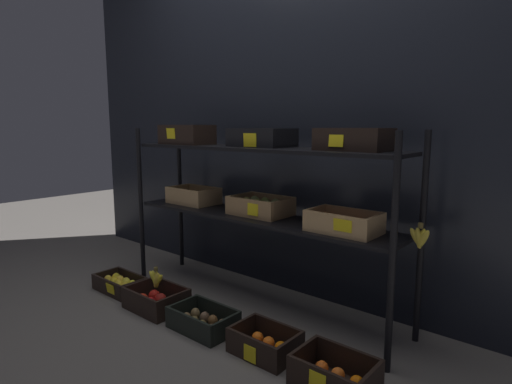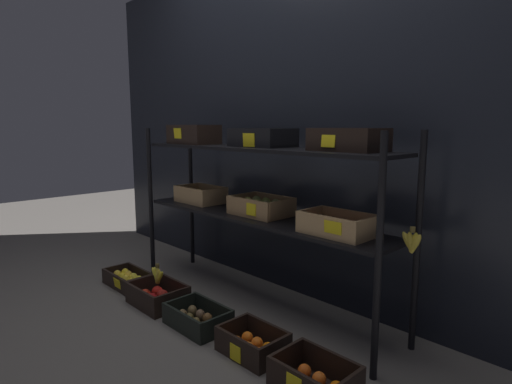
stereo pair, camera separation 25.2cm
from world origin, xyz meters
name	(u,v)px [view 2 (the right image)]	position (x,y,z in m)	size (l,w,h in m)	color
ground_plane	(256,303)	(0.00, 0.00, 0.00)	(10.00, 10.00, 0.00)	#605B56
storefront_wall	(298,121)	(0.00, 0.38, 1.13)	(4.26, 0.12, 2.27)	black
display_rack	(256,182)	(-0.01, 0.01, 0.77)	(1.97, 0.39, 1.11)	black
crate_ground_lemon	(128,279)	(-0.83, -0.44, 0.04)	(0.36, 0.22, 0.10)	black
crate_ground_apple_red	(158,297)	(-0.41, -0.45, 0.05)	(0.35, 0.26, 0.13)	black
crate_ground_kiwi	(198,319)	(0.00, -0.45, 0.05)	(0.36, 0.23, 0.12)	black
crate_ground_tangerine	(253,345)	(0.41, -0.42, 0.05)	(0.32, 0.23, 0.12)	black
crate_ground_rightmost_tangerine	(315,381)	(0.81, -0.44, 0.05)	(0.34, 0.24, 0.14)	black
banana_bunch_loose	(157,276)	(-0.40, -0.45, 0.19)	(0.15, 0.04, 0.13)	brown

